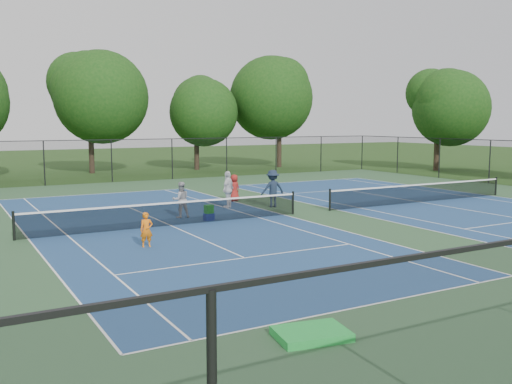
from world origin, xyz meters
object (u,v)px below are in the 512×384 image
child_player (146,230)px  ball_hopper (209,209)px  tree_back_b (89,93)px  bystander_a (228,189)px  tree_back_c (196,108)px  tree_back_d (279,94)px  bystander_b (273,189)px  bystander_c (234,188)px  tree_side_e (438,104)px  ball_crate (209,217)px  instructor (181,200)px

child_player → ball_hopper: child_player is taller
tree_back_b → ball_hopper: size_ratio=27.73×
bystander_a → tree_back_b: bearing=-126.2°
tree_back_c → tree_back_b: bearing=173.7°
tree_back_d → bystander_b: bearing=-122.4°
bystander_b → tree_back_b: bearing=-73.2°
tree_back_b → bystander_c: size_ratio=6.92×
tree_side_e → ball_hopper: bearing=-154.2°
bystander_b → bystander_c: size_ratio=1.29×
tree_back_b → bystander_c: (2.59, -20.81, -5.87)m
bystander_c → ball_crate: size_ratio=3.60×
tree_back_b → bystander_a: tree_back_b is taller
child_player → bystander_b: (8.46, 5.77, 0.33)m
tree_back_c → tree_back_d: 8.17m
bystander_c → ball_hopper: size_ratio=4.01×
bystander_a → ball_hopper: bearing=11.2°
tree_back_b → ball_crate: bearing=-92.5°
instructor → bystander_a: 3.54m
bystander_c → instructor: bearing=24.6°
bystander_c → tree_side_e: bearing=-173.7°
bystander_a → ball_hopper: (-2.38, -2.90, -0.42)m
bystander_a → bystander_b: (2.04, -0.88, 0.02)m
tree_side_e → bystander_a: tree_side_e is taller
bystander_c → tree_back_d: bearing=-141.0°
instructor → bystander_a: bystander_a is taller
tree_side_e → bystander_a: bearing=-157.4°
child_player → bystander_c: 11.53m
tree_side_e → tree_back_b: bearing=156.0°
tree_back_d → bystander_c: size_ratio=7.16×
tree_back_b → child_player: bearing=-99.9°
tree_back_d → bystander_a: tree_back_d is taller
tree_back_d → ball_hopper: (-18.10, -23.60, -6.33)m
child_player → ball_hopper: (4.04, 3.76, -0.10)m
tree_back_c → instructor: bearing=-115.0°
child_player → ball_crate: child_player is taller
bystander_b → bystander_c: (-0.72, 2.77, -0.21)m
tree_back_d → tree_back_c: bearing=172.9°
instructor → ball_hopper: bearing=127.4°
tree_back_b → bystander_c: bearing=-82.9°
child_player → ball_crate: 5.54m
tree_back_b → bystander_b: (3.31, -23.58, -5.66)m
ball_hopper → child_player: bearing=-137.1°
tree_back_d → bystander_a: 26.66m
tree_back_c → bystander_c: tree_back_c is taller
tree_back_d → child_player: size_ratio=8.67×
tree_side_e → instructor: bearing=-156.9°
ball_crate → tree_back_c: bearing=67.7°
bystander_b → ball_hopper: bearing=33.4°
tree_back_b → child_player: 30.40m
tree_back_b → tree_back_c: 9.12m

